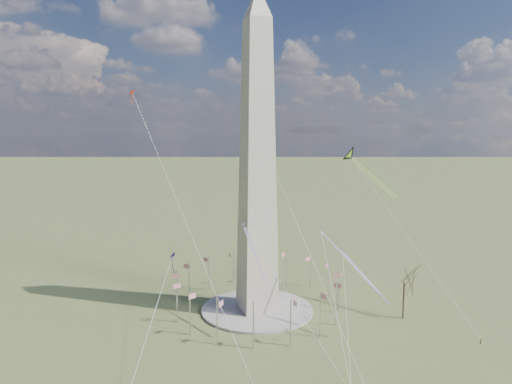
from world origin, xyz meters
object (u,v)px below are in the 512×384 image
object	(u,v)px
tree_near	(404,280)
washington_monument	(257,163)
kite_delta_black	(352,157)
person_east	(480,341)

from	to	relation	value
tree_near	washington_monument	bearing A→B (deg)	152.31
washington_monument	kite_delta_black	size ratio (longest dim) A/B	4.73
person_east	kite_delta_black	world-z (taller)	kite_delta_black
tree_near	kite_delta_black	size ratio (longest dim) A/B	0.82
person_east	tree_near	bearing A→B (deg)	-101.65
person_east	kite_delta_black	size ratio (longest dim) A/B	0.08
person_east	washington_monument	bearing A→B (deg)	-74.62
person_east	kite_delta_black	xyz separation A→B (m)	(-6.86, 56.42, 47.24)
washington_monument	kite_delta_black	distance (m)	44.36
washington_monument	person_east	bearing A→B (deg)	-41.15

